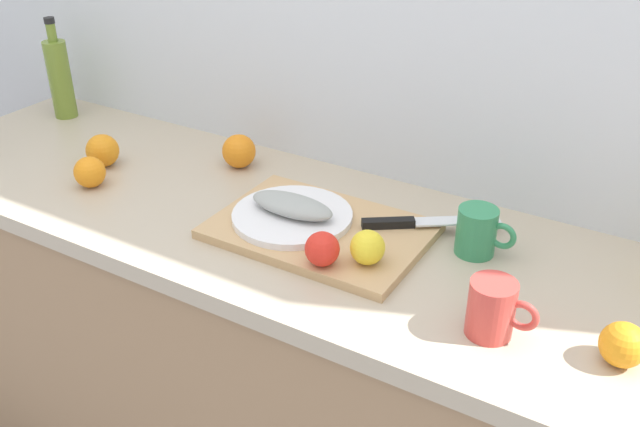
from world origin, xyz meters
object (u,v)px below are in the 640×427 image
object	(u,v)px
cutting_board	(320,230)
coffee_mug_1	(478,231)
orange_0	(90,172)
olive_oil_bottle	(60,77)
lemon_0	(367,247)
white_plate	(292,216)
chef_knife	(414,222)
fish_fillet	(292,205)
coffee_mug_2	(493,309)

from	to	relation	value
cutting_board	coffee_mug_1	size ratio (longest dim) A/B	3.66
orange_0	olive_oil_bottle	bearing A→B (deg)	144.91
cutting_board	lemon_0	world-z (taller)	lemon_0
white_plate	olive_oil_bottle	xyz separation A→B (m)	(-0.91, 0.20, 0.09)
cutting_board	chef_knife	xyz separation A→B (m)	(0.17, 0.10, 0.02)
olive_oil_bottle	coffee_mug_1	world-z (taller)	olive_oil_bottle
white_plate	olive_oil_bottle	world-z (taller)	olive_oil_bottle
fish_fillet	lemon_0	distance (m)	0.22
chef_knife	coffee_mug_2	bearing A→B (deg)	-78.25
white_plate	lemon_0	size ratio (longest dim) A/B	3.78
coffee_mug_1	orange_0	bearing A→B (deg)	-168.08
cutting_board	white_plate	world-z (taller)	white_plate
white_plate	lemon_0	bearing A→B (deg)	-17.44
white_plate	orange_0	xyz separation A→B (m)	(-0.51, -0.08, 0.01)
cutting_board	lemon_0	size ratio (longest dim) A/B	6.50
white_plate	lemon_0	xyz separation A→B (m)	(0.21, -0.07, 0.03)
cutting_board	white_plate	size ratio (longest dim) A/B	1.72
olive_oil_bottle	orange_0	world-z (taller)	olive_oil_bottle
chef_knife	olive_oil_bottle	distance (m)	1.15
olive_oil_bottle	coffee_mug_1	xyz separation A→B (m)	(1.28, -0.10, -0.07)
chef_knife	orange_0	bearing A→B (deg)	159.10
olive_oil_bottle	orange_0	distance (m)	0.50
coffee_mug_1	coffee_mug_2	world-z (taller)	coffee_mug_2
chef_knife	lemon_0	xyz separation A→B (m)	(-0.02, -0.17, 0.02)
orange_0	chef_knife	bearing A→B (deg)	14.11
lemon_0	orange_0	xyz separation A→B (m)	(-0.72, -0.02, -0.02)
fish_fillet	coffee_mug_2	size ratio (longest dim) A/B	1.60
fish_fillet	olive_oil_bottle	distance (m)	0.94
white_plate	fish_fillet	size ratio (longest dim) A/B	1.33
chef_knife	lemon_0	distance (m)	0.17
chef_knife	coffee_mug_1	xyz separation A→B (m)	(0.14, -0.00, 0.02)
lemon_0	olive_oil_bottle	bearing A→B (deg)	166.66
lemon_0	olive_oil_bottle	size ratio (longest dim) A/B	0.24
olive_oil_bottle	coffee_mug_2	xyz separation A→B (m)	(1.39, -0.33, -0.07)
lemon_0	white_plate	bearing A→B (deg)	162.56
cutting_board	chef_knife	world-z (taller)	chef_knife
olive_oil_bottle	cutting_board	bearing A→B (deg)	-11.29
lemon_0	chef_knife	bearing A→B (deg)	83.61
coffee_mug_1	coffee_mug_2	distance (m)	0.25
coffee_mug_1	coffee_mug_2	size ratio (longest dim) A/B	1.00
white_plate	fish_fillet	xyz separation A→B (m)	(0.00, 0.00, 0.03)
chef_knife	orange_0	size ratio (longest dim) A/B	3.44
chef_knife	coffee_mug_1	size ratio (longest dim) A/B	2.12
white_plate	chef_knife	size ratio (longest dim) A/B	1.01
fish_fillet	coffee_mug_1	distance (m)	0.38
lemon_0	orange_0	bearing A→B (deg)	-178.78
white_plate	cutting_board	bearing A→B (deg)	4.18
cutting_board	orange_0	bearing A→B (deg)	-171.42
lemon_0	coffee_mug_2	distance (m)	0.27
fish_fillet	chef_knife	bearing A→B (deg)	24.27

